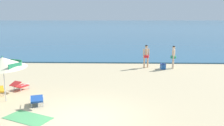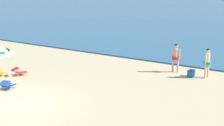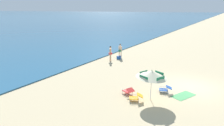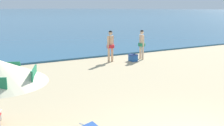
{
  "view_description": "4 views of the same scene",
  "coord_description": "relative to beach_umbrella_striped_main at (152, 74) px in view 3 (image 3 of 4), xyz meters",
  "views": [
    {
      "loc": [
        1.47,
        -8.03,
        3.71
      ],
      "look_at": [
        1.02,
        6.98,
        0.85
      ],
      "focal_mm": 36.93,
      "sensor_mm": 36.0,
      "label": 1
    },
    {
      "loc": [
        11.5,
        -8.84,
        5.2
      ],
      "look_at": [
        0.92,
        6.54,
        0.81
      ],
      "focal_mm": 52.27,
      "sensor_mm": 36.0,
      "label": 2
    },
    {
      "loc": [
        -15.44,
        -2.13,
        5.93
      ],
      "look_at": [
        -1.08,
        6.57,
        1.27
      ],
      "focal_mm": 31.17,
      "sensor_mm": 36.0,
      "label": 3
    },
    {
      "loc": [
        -4.6,
        -4.01,
        3.03
      ],
      "look_at": [
        0.94,
        5.1,
        0.95
      ],
      "focal_mm": 45.68,
      "sensor_mm": 36.0,
      "label": 4
    }
  ],
  "objects": [
    {
      "name": "cooler_box",
      "position": [
        8.54,
        7.24,
        -1.6
      ],
      "size": [
        0.37,
        0.51,
        0.43
      ],
      "color": "#1E56A8",
      "rests_on": "ground"
    },
    {
      "name": "beach_umbrella_striped_main",
      "position": [
        0.0,
        0.0,
        0.0
      ],
      "size": [
        2.33,
        2.35,
        2.1
      ],
      "color": "silver",
      "rests_on": "ground"
    },
    {
      "name": "lounge_chair_beside_umbrella",
      "position": [
        -0.06,
        1.64,
        -1.53
      ],
      "size": [
        0.85,
        1.01,
        0.51
      ],
      "color": "red",
      "rests_on": "ground"
    },
    {
      "name": "person_standing_beside",
      "position": [
        9.36,
        7.52,
        -0.8
      ],
      "size": [
        0.43,
        0.51,
        1.74
      ],
      "color": "beige",
      "rests_on": "ground"
    },
    {
      "name": "lounge_chair_under_umbrella",
      "position": [
        1.64,
        -0.53,
        -1.53
      ],
      "size": [
        0.79,
        1.0,
        0.51
      ],
      "color": "#1E4799",
      "rests_on": "ground"
    },
    {
      "name": "ground_plane",
      "position": [
        3.72,
        -1.91,
        -1.81
      ],
      "size": [
        800.0,
        800.0,
        0.0
      ],
      "primitive_type": "plane",
      "color": "tan"
    },
    {
      "name": "beach_towel",
      "position": [
        1.74,
        -1.82,
        -1.8
      ],
      "size": [
        2.01,
        1.56,
        0.01
      ],
      "primitive_type": "cube",
      "rotation": [
        0.0,
        0.0,
        4.29
      ],
      "color": "#4C9E5B",
      "rests_on": "ground"
    },
    {
      "name": "person_standing_near_shore",
      "position": [
        7.3,
        7.71,
        -0.78
      ],
      "size": [
        0.5,
        0.43,
        1.78
      ],
      "color": "#D8A87F",
      "rests_on": "ground"
    },
    {
      "name": "lounge_chair_facing_sea",
      "position": [
        -0.74,
        0.74,
        -1.53
      ],
      "size": [
        0.87,
        1.02,
        0.52
      ],
      "color": "gold",
      "rests_on": "ground"
    }
  ]
}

